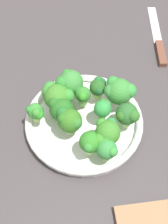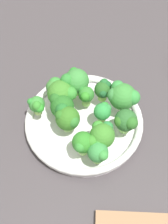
# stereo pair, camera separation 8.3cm
# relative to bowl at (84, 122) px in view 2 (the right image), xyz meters

# --- Properties ---
(ground_plane) EXTENTS (1.30, 1.30, 0.03)m
(ground_plane) POSITION_rel_bowl_xyz_m (0.01, -0.04, -0.03)
(ground_plane) COLOR #423C3E
(bowl) EXTENTS (0.30, 0.30, 0.03)m
(bowl) POSITION_rel_bowl_xyz_m (0.00, 0.00, 0.00)
(bowl) COLOR white
(bowl) RESTS_ON ground_plane
(broccoli_floret_0) EXTENTS (0.06, 0.06, 0.07)m
(broccoli_floret_0) POSITION_rel_bowl_xyz_m (-0.01, 0.05, 0.06)
(broccoli_floret_0) COLOR #88B660
(broccoli_floret_0) RESTS_ON bowl
(broccoli_floret_1) EXTENTS (0.05, 0.06, 0.07)m
(broccoli_floret_1) POSITION_rel_bowl_xyz_m (-0.09, 0.04, 0.06)
(broccoli_floret_1) COLOR #9FDA6E
(broccoli_floret_1) RESTS_ON bowl
(broccoli_floret_2) EXTENTS (0.06, 0.07, 0.08)m
(broccoli_floret_2) POSITION_rel_bowl_xyz_m (0.09, -0.01, 0.06)
(broccoli_floret_2) COLOR #8EC759
(broccoli_floret_2) RESTS_ON bowl
(broccoli_floret_3) EXTENTS (0.04, 0.05, 0.06)m
(broccoli_floret_3) POSITION_rel_bowl_xyz_m (-0.02, -0.04, 0.06)
(broccoli_floret_3) COLOR #88C04E
(broccoli_floret_3) RESTS_ON bowl
(broccoli_floret_4) EXTENTS (0.05, 0.04, 0.06)m
(broccoli_floret_4) POSITION_rel_bowl_xyz_m (0.06, 0.10, 0.05)
(broccoli_floret_4) COLOR #90BE57
(broccoli_floret_4) RESTS_ON bowl
(broccoli_floret_5) EXTENTS (0.08, 0.07, 0.07)m
(broccoli_floret_5) POSITION_rel_bowl_xyz_m (0.07, 0.04, 0.06)
(broccoli_floret_5) COLOR #A1C76B
(broccoli_floret_5) RESTS_ON bowl
(broccoli_floret_6) EXTENTS (0.06, 0.05, 0.06)m
(broccoli_floret_6) POSITION_rel_bowl_xyz_m (-0.12, 0.01, 0.06)
(broccoli_floret_6) COLOR #82BD5C
(broccoli_floret_6) RESTS_ON bowl
(broccoli_floret_7) EXTENTS (0.07, 0.07, 0.08)m
(broccoli_floret_7) POSITION_rel_bowl_xyz_m (-0.00, -0.10, 0.06)
(broccoli_floret_7) COLOR #A2CE73
(broccoli_floret_7) RESTS_ON bowl
(broccoli_floret_8) EXTENTS (0.07, 0.06, 0.08)m
(broccoli_floret_8) POSITION_rel_bowl_xyz_m (-0.08, -0.01, 0.06)
(broccoli_floret_8) COLOR #8CCD69
(broccoli_floret_8) RESTS_ON bowl
(broccoli_floret_9) EXTENTS (0.07, 0.06, 0.07)m
(broccoli_floret_9) POSITION_rel_bowl_xyz_m (0.03, 0.05, 0.06)
(broccoli_floret_9) COLOR #8ECE6C
(broccoli_floret_9) RESTS_ON bowl
(broccoli_floret_10) EXTENTS (0.06, 0.06, 0.07)m
(broccoli_floret_10) POSITION_rel_bowl_xyz_m (-0.07, -0.08, 0.06)
(broccoli_floret_10) COLOR #84C35B
(broccoli_floret_10) RESTS_ON bowl
(broccoli_floret_11) EXTENTS (0.05, 0.04, 0.06)m
(broccoli_floret_11) POSITION_rel_bowl_xyz_m (0.04, -0.02, 0.05)
(broccoli_floret_11) COLOR #81B74F
(broccoli_floret_11) RESTS_ON bowl
(broccoli_floret_12) EXTENTS (0.05, 0.04, 0.06)m
(broccoli_floret_12) POSITION_rel_bowl_xyz_m (0.04, -0.07, 0.05)
(broccoli_floret_12) COLOR #89C14D
(broccoli_floret_12) RESTS_ON bowl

